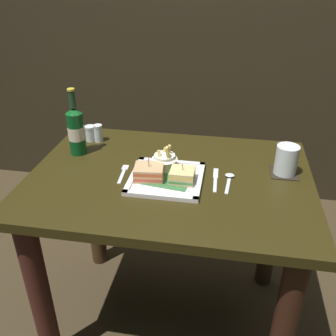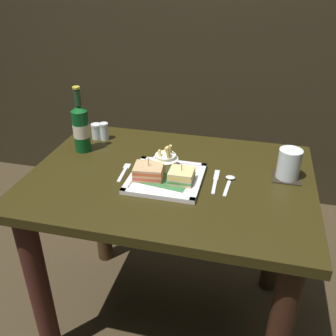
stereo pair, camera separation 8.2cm
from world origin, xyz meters
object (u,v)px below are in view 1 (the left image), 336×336
water_glass (286,161)px  salt_shaker (91,134)px  beer_bottle (76,130)px  knife (215,179)px  pepper_shaker (98,134)px  sandwich_half_right (182,175)px  square_plate (166,178)px  dining_table (170,212)px  fork (123,173)px  fries_cup (165,159)px  sandwich_half_left (149,172)px  spoon (229,178)px

water_glass → salt_shaker: bearing=169.2°
beer_bottle → knife: (0.57, -0.11, -0.10)m
pepper_shaker → sandwich_half_right: bearing=-35.3°
square_plate → sandwich_half_right: bearing=-12.7°
dining_table → water_glass: (0.42, 0.08, 0.22)m
dining_table → salt_shaker: size_ratio=15.37×
square_plate → fork: bearing=172.4°
dining_table → fries_cup: bearing=133.1°
square_plate → fries_cup: bearing=104.8°
sandwich_half_left → water_glass: bearing=15.6°
dining_table → fries_cup: size_ratio=10.02×
square_plate → pepper_shaker: 0.45m
square_plate → sandwich_half_left: sandwich_half_left is taller
spoon → dining_table: bearing=-178.1°
dining_table → pepper_shaker: pepper_shaker is taller
dining_table → fries_cup: fries_cup is taller
fries_cup → square_plate: bearing=-75.2°
square_plate → knife: square_plate is taller
square_plate → pepper_shaker: size_ratio=3.44×
square_plate → salt_shaker: size_ratio=3.84×
fries_cup → spoon: (0.24, -0.02, -0.05)m
beer_bottle → spoon: (0.62, -0.11, -0.10)m
water_glass → beer_bottle: bearing=177.9°
square_plate → sandwich_half_right: 0.07m
square_plate → spoon: bearing=11.3°
beer_bottle → pepper_shaker: 0.15m
knife → salt_shaker: bearing=157.0°
sandwich_half_left → beer_bottle: size_ratio=0.41×
salt_shaker → water_glass: bearing=-10.8°
sandwich_half_left → spoon: bearing=11.6°
beer_bottle → spoon: 0.64m
sandwich_half_left → square_plate: bearing=12.7°
sandwich_half_right → water_glass: bearing=20.4°
dining_table → knife: (0.17, 0.00, 0.17)m
knife → pepper_shaker: (-0.53, 0.24, 0.03)m
fork → salt_shaker: size_ratio=2.03×
knife → square_plate: bearing=-167.8°
beer_bottle → fork: beer_bottle is taller
sandwich_half_left → fries_cup: (0.04, 0.08, 0.02)m
fries_cup → sandwich_half_right: bearing=-44.8°
dining_table → salt_shaker: salt_shaker is taller
beer_bottle → square_plate: bearing=-21.1°
square_plate → water_glass: (0.43, 0.12, 0.04)m
fries_cup → fork: size_ratio=0.76×
sandwich_half_left → knife: sandwich_half_left is taller
square_plate → fork: size_ratio=1.89×
sandwich_half_right → knife: 0.13m
dining_table → knife: knife is taller
salt_shaker → pepper_shaker: 0.04m
dining_table → sandwich_half_left: size_ratio=9.32×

